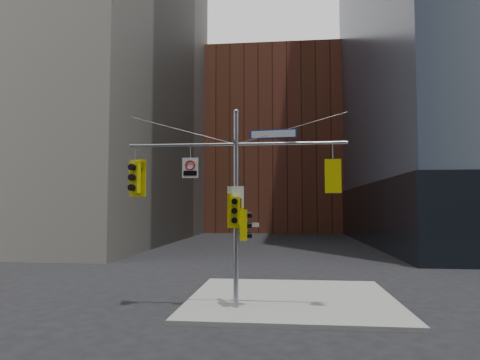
% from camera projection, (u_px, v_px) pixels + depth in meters
% --- Properties ---
extents(ground, '(160.00, 160.00, 0.00)m').
position_uv_depth(ground, '(228.00, 327.00, 13.20)').
color(ground, black).
rests_on(ground, ground).
extents(sidewalk_corner, '(8.00, 8.00, 0.15)m').
position_uv_depth(sidewalk_corner, '(292.00, 299.00, 16.96)').
color(sidewalk_corner, gray).
rests_on(sidewalk_corner, ground).
extents(brick_midrise, '(26.00, 20.00, 28.00)m').
position_uv_depth(brick_midrise, '(274.00, 146.00, 71.66)').
color(brick_midrise, brown).
rests_on(brick_midrise, ground).
extents(signal_assembly, '(8.00, 0.80, 7.30)m').
position_uv_depth(signal_assembly, '(236.00, 188.00, 15.46)').
color(signal_assembly, gray).
rests_on(signal_assembly, ground).
extents(traffic_light_west_arm, '(0.66, 0.60, 1.40)m').
position_uv_depth(traffic_light_west_arm, '(135.00, 178.00, 15.90)').
color(traffic_light_west_arm, '#D9CB0B').
rests_on(traffic_light_west_arm, ground).
extents(traffic_light_east_arm, '(0.57, 0.46, 1.19)m').
position_uv_depth(traffic_light_east_arm, '(333.00, 176.00, 15.12)').
color(traffic_light_east_arm, '#D9CB0B').
rests_on(traffic_light_east_arm, ground).
extents(traffic_light_pole_side, '(0.44, 0.37, 1.10)m').
position_uv_depth(traffic_light_pole_side, '(245.00, 225.00, 15.35)').
color(traffic_light_pole_side, '#D9CB0B').
rests_on(traffic_light_pole_side, ground).
extents(traffic_light_pole_front, '(0.59, 0.46, 1.23)m').
position_uv_depth(traffic_light_pole_front, '(235.00, 211.00, 15.14)').
color(traffic_light_pole_front, '#D9CB0B').
rests_on(traffic_light_pole_front, ground).
extents(street_sign_blade, '(1.69, 0.24, 0.33)m').
position_uv_depth(street_sign_blade, '(273.00, 134.00, 15.45)').
color(street_sign_blade, navy).
rests_on(street_sign_blade, ground).
extents(regulatory_sign_arm, '(0.60, 0.06, 0.75)m').
position_uv_depth(regulatory_sign_arm, '(190.00, 167.00, 15.67)').
color(regulatory_sign_arm, silver).
rests_on(regulatory_sign_arm, ground).
extents(regulatory_sign_pole, '(0.60, 0.07, 0.78)m').
position_uv_depth(regulatory_sign_pole, '(236.00, 198.00, 15.33)').
color(regulatory_sign_pole, silver).
rests_on(regulatory_sign_pole, ground).
extents(street_blade_ew, '(0.76, 0.11, 0.15)m').
position_uv_depth(street_blade_ew, '(248.00, 225.00, 15.34)').
color(street_blade_ew, silver).
rests_on(street_blade_ew, ground).
extents(street_blade_ns, '(0.08, 0.79, 0.16)m').
position_uv_depth(street_blade_ns, '(237.00, 231.00, 15.81)').
color(street_blade_ns, '#145926').
rests_on(street_blade_ns, ground).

